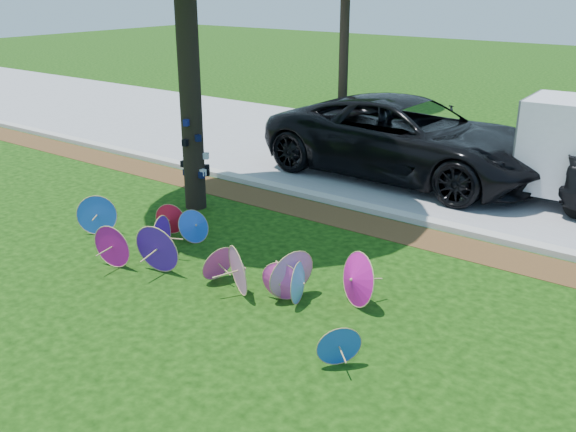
% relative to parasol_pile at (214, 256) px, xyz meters
% --- Properties ---
extents(ground, '(90.00, 90.00, 0.00)m').
position_rel_parasol_pile_xyz_m(ground, '(0.19, -0.94, -0.38)').
color(ground, black).
rests_on(ground, ground).
extents(mulch_strip, '(90.00, 1.00, 0.01)m').
position_rel_parasol_pile_xyz_m(mulch_strip, '(0.19, 3.56, -0.37)').
color(mulch_strip, '#472D16').
rests_on(mulch_strip, ground).
extents(curb, '(90.00, 0.30, 0.12)m').
position_rel_parasol_pile_xyz_m(curb, '(0.19, 4.26, -0.32)').
color(curb, '#B7B5AD').
rests_on(curb, ground).
extents(street, '(90.00, 8.00, 0.01)m').
position_rel_parasol_pile_xyz_m(street, '(0.19, 8.41, -0.37)').
color(street, gray).
rests_on(street, ground).
extents(parasol_pile, '(6.69, 2.49, 0.86)m').
position_rel_parasol_pile_xyz_m(parasol_pile, '(0.00, 0.00, 0.00)').
color(parasol_pile, '#EA3DAC').
rests_on(parasol_pile, ground).
extents(black_van, '(6.94, 3.30, 1.91)m').
position_rel_parasol_pile_xyz_m(black_van, '(-0.14, 6.97, 0.58)').
color(black_van, black).
rests_on(black_van, ground).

